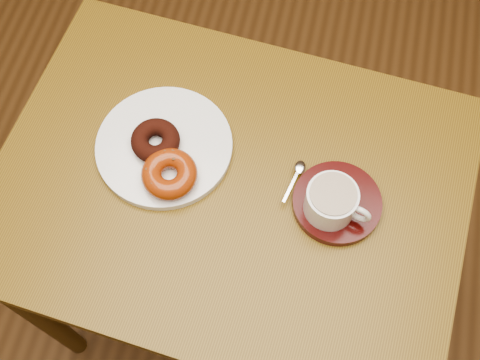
% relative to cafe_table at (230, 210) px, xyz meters
% --- Properties ---
extents(ground, '(6.00, 6.00, 0.00)m').
position_rel_cafe_table_xyz_m(ground, '(-0.18, -0.23, -0.68)').
color(ground, brown).
rests_on(ground, ground).
extents(cafe_table, '(0.92, 0.72, 0.81)m').
position_rel_cafe_table_xyz_m(cafe_table, '(0.00, 0.00, 0.00)').
color(cafe_table, brown).
rests_on(cafe_table, ground).
extents(donut_plate, '(0.35, 0.35, 0.02)m').
position_rel_cafe_table_xyz_m(donut_plate, '(-0.14, 0.04, 0.14)').
color(donut_plate, silver).
rests_on(donut_plate, cafe_table).
extents(donut_cinnamon, '(0.11, 0.11, 0.03)m').
position_rel_cafe_table_xyz_m(donut_cinnamon, '(-0.15, 0.04, 0.16)').
color(donut_cinnamon, black).
rests_on(donut_cinnamon, donut_plate).
extents(donut_caramel, '(0.13, 0.13, 0.04)m').
position_rel_cafe_table_xyz_m(donut_caramel, '(-0.10, -0.02, 0.16)').
color(donut_caramel, '#8E350F').
rests_on(donut_caramel, donut_plate).
extents(saucer, '(0.17, 0.17, 0.02)m').
position_rel_cafe_table_xyz_m(saucer, '(0.20, -0.00, 0.14)').
color(saucer, '#340807').
rests_on(saucer, cafe_table).
extents(coffee_cup, '(0.12, 0.09, 0.06)m').
position_rel_cafe_table_xyz_m(coffee_cup, '(0.19, -0.02, 0.18)').
color(coffee_cup, silver).
rests_on(coffee_cup, saucer).
extents(teaspoon, '(0.03, 0.09, 0.01)m').
position_rel_cafe_table_xyz_m(teaspoon, '(0.12, 0.04, 0.15)').
color(teaspoon, silver).
rests_on(teaspoon, saucer).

